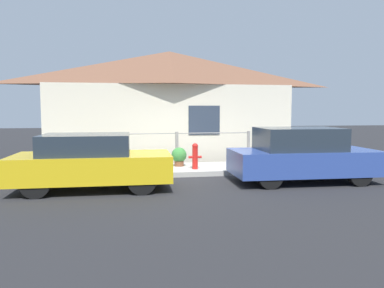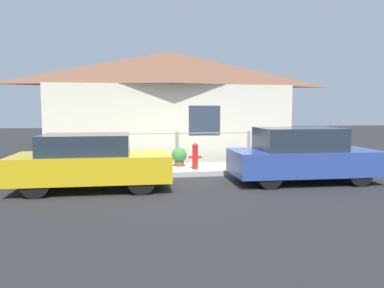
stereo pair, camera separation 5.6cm
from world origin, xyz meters
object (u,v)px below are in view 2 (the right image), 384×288
at_px(car_right, 302,156).
at_px(potted_plant_near_hydrant, 179,156).
at_px(potted_plant_by_fence, 127,157).
at_px(fire_hydrant, 195,155).
at_px(car_left, 91,162).

height_order(car_right, potted_plant_near_hydrant, car_right).
bearing_deg(potted_plant_by_fence, car_right, -29.52).
distance_m(fire_hydrant, potted_plant_by_fence, 2.13).
bearing_deg(fire_hydrant, potted_plant_near_hydrant, 121.10).
distance_m(car_left, fire_hydrant, 3.27).
height_order(car_right, fire_hydrant, car_right).
bearing_deg(potted_plant_near_hydrant, fire_hydrant, -58.90).
height_order(car_left, potted_plant_near_hydrant, car_left).
relative_size(car_left, fire_hydrant, 4.80).
xyz_separation_m(car_left, fire_hydrant, (2.79, 1.70, -0.12)).
relative_size(car_right, potted_plant_near_hydrant, 6.52).
height_order(car_right, potted_plant_by_fence, car_right).
relative_size(fire_hydrant, potted_plant_near_hydrant, 1.32).
bearing_deg(car_left, fire_hydrant, 32.42).
xyz_separation_m(car_left, potted_plant_by_fence, (0.83, 2.53, -0.22)).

